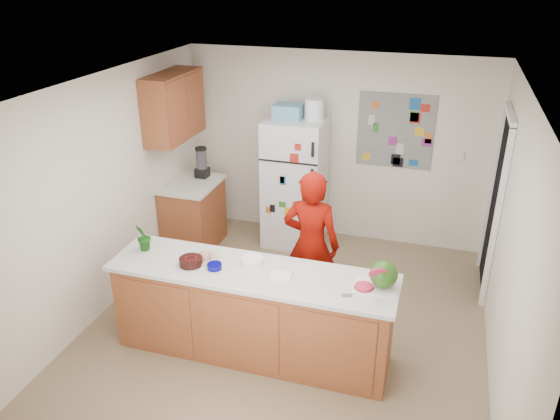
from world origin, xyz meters
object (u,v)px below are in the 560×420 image
(refrigerator, at_px, (295,182))
(watermelon, at_px, (384,274))
(person, at_px, (311,245))
(cherry_bowl, at_px, (191,261))

(refrigerator, distance_m, watermelon, 2.73)
(refrigerator, distance_m, person, 1.68)
(refrigerator, relative_size, person, 1.04)
(person, height_order, cherry_bowl, person)
(person, bearing_deg, watermelon, 138.02)
(refrigerator, bearing_deg, watermelon, -58.15)
(refrigerator, distance_m, cherry_bowl, 2.47)
(refrigerator, relative_size, cherry_bowl, 7.86)
(person, bearing_deg, refrigerator, -68.51)
(cherry_bowl, bearing_deg, person, 43.31)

